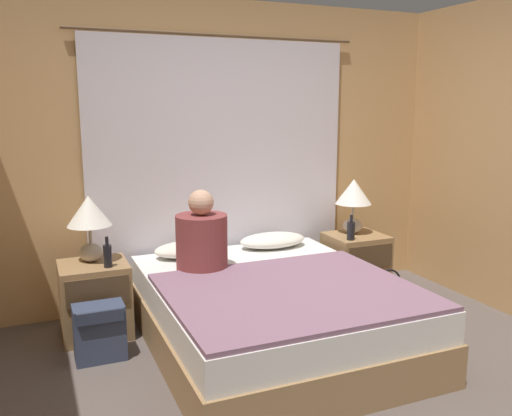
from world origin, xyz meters
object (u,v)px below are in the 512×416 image
object	(u,v)px
bed	(273,313)
lamp_right	(353,197)
pillow_left	(190,249)
nightstand_right	(355,264)
backpack_on_floor	(99,329)
beer_bottle_on_right_stand	(351,230)
lamp_left	(89,217)
beer_bottle_on_left_stand	(108,255)
pillow_right	(273,240)
person_left_in_bed	(202,239)
handbag_on_floor	(388,299)
nightstand_left	(95,299)

from	to	relation	value
bed	lamp_right	xyz separation A→B (m)	(1.11, 0.74, 0.63)
pillow_left	nightstand_right	bearing A→B (deg)	-4.36
backpack_on_floor	beer_bottle_on_right_stand	bearing A→B (deg)	7.76
lamp_left	beer_bottle_on_left_stand	distance (m)	0.32
bed	pillow_left	bearing A→B (deg)	114.53
beer_bottle_on_left_stand	nightstand_right	bearing A→B (deg)	3.38
nightstand_right	pillow_right	world-z (taller)	pillow_right
bed	beer_bottle_on_right_stand	world-z (taller)	beer_bottle_on_right_stand
beer_bottle_on_left_stand	beer_bottle_on_right_stand	world-z (taller)	beer_bottle_on_left_stand
person_left_in_bed	backpack_on_floor	distance (m)	0.92
bed	handbag_on_floor	world-z (taller)	bed
nightstand_left	beer_bottle_on_right_stand	xyz separation A→B (m)	(2.09, -0.13, 0.35)
person_left_in_bed	beer_bottle_on_left_stand	size ratio (longest dim) A/B	2.69
pillow_left	beer_bottle_on_right_stand	world-z (taller)	beer_bottle_on_right_stand
pillow_right	person_left_in_bed	bearing A→B (deg)	-152.76
bed	person_left_in_bed	distance (m)	0.73
nightstand_left	beer_bottle_on_right_stand	bearing A→B (deg)	-3.47
nightstand_right	beer_bottle_on_right_stand	size ratio (longest dim) A/B	2.52
bed	lamp_right	size ratio (longest dim) A/B	4.08
person_left_in_bed	backpack_on_floor	world-z (taller)	person_left_in_bed
lamp_left	pillow_right	size ratio (longest dim) A/B	0.85
beer_bottle_on_left_stand	nightstand_left	bearing A→B (deg)	125.51
bed	beer_bottle_on_right_stand	xyz separation A→B (m)	(0.97, 0.55, 0.39)
beer_bottle_on_left_stand	handbag_on_floor	distance (m)	2.23
bed	pillow_left	xyz separation A→B (m)	(-0.36, 0.78, 0.30)
bed	nightstand_left	world-z (taller)	nightstand_left
pillow_right	beer_bottle_on_right_stand	distance (m)	0.66
pillow_right	person_left_in_bed	world-z (taller)	person_left_in_bed
lamp_right	pillow_left	xyz separation A→B (m)	(-1.47, 0.04, -0.33)
beer_bottle_on_right_stand	bed	bearing A→B (deg)	-150.70
beer_bottle_on_right_stand	lamp_left	bearing A→B (deg)	174.67
bed	handbag_on_floor	size ratio (longest dim) A/B	5.45
beer_bottle_on_right_stand	pillow_left	bearing A→B (deg)	169.84
pillow_left	handbag_on_floor	world-z (taller)	pillow_left
bed	nightstand_right	size ratio (longest dim) A/B	3.65
backpack_on_floor	nightstand_left	bearing A→B (deg)	86.83
pillow_left	beer_bottle_on_left_stand	xyz separation A→B (m)	(-0.67, -0.24, 0.09)
bed	lamp_left	world-z (taller)	lamp_left
bed	person_left_in_bed	world-z (taller)	person_left_in_bed
backpack_on_floor	lamp_left	bearing A→B (deg)	87.28
nightstand_left	backpack_on_floor	xyz separation A→B (m)	(-0.02, -0.41, -0.06)
lamp_right	pillow_left	size ratio (longest dim) A/B	0.85
lamp_right	bed	bearing A→B (deg)	-146.39
handbag_on_floor	bed	bearing A→B (deg)	-169.66
nightstand_right	beer_bottle_on_right_stand	world-z (taller)	beer_bottle_on_right_stand
beer_bottle_on_right_stand	backpack_on_floor	world-z (taller)	beer_bottle_on_right_stand
nightstand_right	backpack_on_floor	xyz separation A→B (m)	(-2.25, -0.41, -0.06)
nightstand_right	handbag_on_floor	distance (m)	0.49
beer_bottle_on_right_stand	backpack_on_floor	xyz separation A→B (m)	(-2.11, -0.29, -0.41)
nightstand_left	lamp_left	distance (m)	0.60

